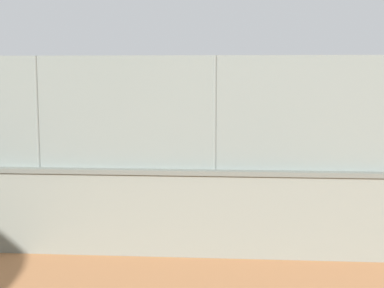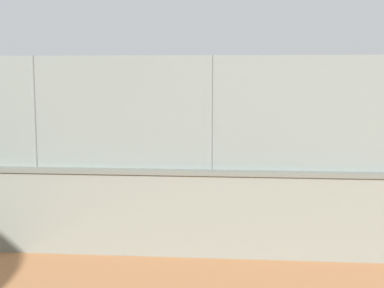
% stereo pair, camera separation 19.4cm
% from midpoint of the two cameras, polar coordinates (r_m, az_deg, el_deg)
% --- Properties ---
extents(ground_plane, '(260.00, 260.00, 0.00)m').
position_cam_midpoint_polar(ground_plane, '(19.00, 3.54, -2.26)').
color(ground_plane, '#A36B42').
extents(perimeter_wall, '(28.36, 0.89, 1.52)m').
position_cam_midpoint_polar(perimeter_wall, '(9.79, 10.85, -7.03)').
color(perimeter_wall, gray).
rests_on(perimeter_wall, ground_plane).
extents(fence_panel_on_wall, '(27.86, 0.51, 1.94)m').
position_cam_midpoint_polar(fence_panel_on_wall, '(9.51, 11.10, 3.08)').
color(fence_panel_on_wall, gray).
rests_on(fence_panel_on_wall, perimeter_wall).
extents(player_baseline_waiting, '(0.74, 1.25, 1.56)m').
position_cam_midpoint_polar(player_baseline_waiting, '(19.33, -1.46, 0.67)').
color(player_baseline_waiting, '#591919').
rests_on(player_baseline_waiting, ground_plane).
extents(player_foreground_swinging, '(1.05, 0.85, 1.48)m').
position_cam_midpoint_polar(player_foreground_swinging, '(16.25, -13.21, -1.00)').
color(player_foreground_swinging, '#591919').
rests_on(player_foreground_swinging, ground_plane).
extents(player_near_wall_returning, '(0.84, 0.69, 1.54)m').
position_cam_midpoint_polar(player_near_wall_returning, '(17.94, 5.36, 0.05)').
color(player_near_wall_returning, '#B2B2B2').
rests_on(player_near_wall_returning, ground_plane).
extents(sports_ball, '(0.15, 0.15, 0.15)m').
position_cam_midpoint_polar(sports_ball, '(16.97, -2.58, 1.55)').
color(sports_ball, orange).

